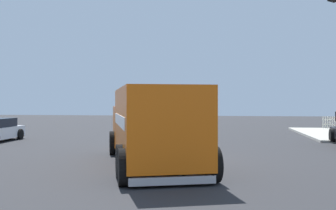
# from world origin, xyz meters

# --- Properties ---
(ground_plane) EXTENTS (100.00, 100.00, 0.00)m
(ground_plane) POSITION_xyz_m (0.00, 0.00, 0.00)
(ground_plane) COLOR #2B2B2D
(delivery_truck) EXTENTS (5.00, 8.29, 2.69)m
(delivery_truck) POSITION_xyz_m (0.51, 1.85, 1.42)
(delivery_truck) COLOR orange
(delivery_truck) RESTS_ON ground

